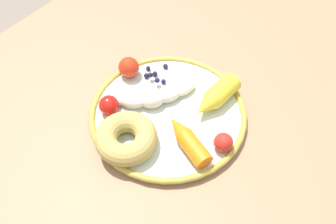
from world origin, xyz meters
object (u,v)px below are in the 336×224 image
plate (168,113)px  donut (126,138)px  banana (152,98)px  tomato_mid (109,105)px  blueberry_pile (155,74)px  tomato_far (129,67)px  tomato_near (223,142)px  dining_table (177,117)px  carrot_orange (187,140)px  carrot_yellow (216,97)px

plate → donut: bearing=-8.6°
banana → tomato_mid: bearing=-37.8°
blueberry_pile → tomato_mid: tomato_mid is taller
blueberry_pile → tomato_far: size_ratio=1.39×
tomato_near → tomato_mid: bearing=-74.7°
blueberry_pile → tomato_far: tomato_far is taller
dining_table → donut: size_ratio=11.13×
dining_table → donut: bearing=-0.0°
dining_table → donut: (0.16, -0.00, 0.11)m
carrot_orange → donut: donut is taller
carrot_orange → carrot_yellow: carrot_yellow is taller
carrot_yellow → blueberry_pile: 0.14m
dining_table → carrot_yellow: (-0.02, 0.08, 0.11)m
blueberry_pile → carrot_yellow: bearing=95.8°
carrot_orange → blueberry_pile: 0.18m
dining_table → tomato_near: 0.19m
banana → blueberry_pile: bearing=-147.5°
carrot_orange → tomato_near: size_ratio=3.28×
plate → tomato_near: size_ratio=8.67×
dining_table → tomato_far: (0.02, -0.11, 0.11)m
dining_table → tomato_mid: tomato_mid is taller
carrot_orange → blueberry_pile: (-0.10, -0.15, -0.01)m
blueberry_pile → tomato_near: size_ratio=1.71×
dining_table → carrot_yellow: carrot_yellow is taller
blueberry_pile → tomato_mid: bearing=-6.3°
carrot_yellow → blueberry_pile: size_ratio=1.89×
tomato_far → carrot_orange: bearing=70.2°
banana → carrot_yellow: bearing=125.7°
carrot_orange → tomato_far: bearing=-109.8°
carrot_yellow → tomato_mid: size_ratio=2.93×
plate → blueberry_pile: bearing=-127.1°
blueberry_pile → tomato_mid: (0.12, -0.01, 0.01)m
plate → carrot_yellow: (-0.07, 0.06, 0.02)m
plate → donut: size_ratio=2.74×
blueberry_pile → plate: bearing=52.9°
banana → tomato_mid: (0.07, -0.05, 0.01)m
banana → tomato_near: tomato_near is taller
donut → plate: bearing=171.4°
plate → tomato_far: 0.13m
tomato_near → tomato_far: (-0.04, -0.25, 0.00)m
banana → carrot_orange: bearing=70.7°
dining_table → carrot_orange: bearing=42.9°
dining_table → plate: plate is taller
carrot_orange → carrot_yellow: bearing=-174.6°
tomato_mid → plate: bearing=125.9°
tomato_near → tomato_mid: (0.06, -0.22, 0.00)m
banana → carrot_orange: 0.12m
carrot_yellow → carrot_orange: bearing=5.4°
plate → carrot_yellow: carrot_yellow is taller
donut → blueberry_pile: size_ratio=1.85×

